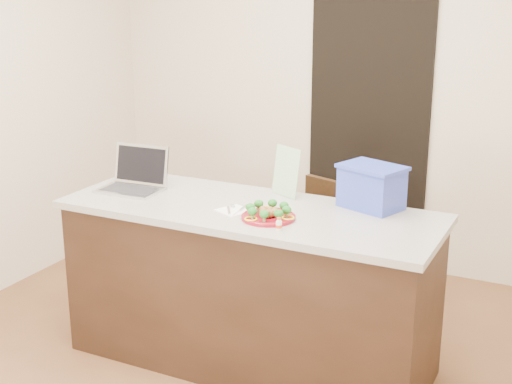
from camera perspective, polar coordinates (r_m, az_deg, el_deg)
The scene contains 16 objects.
ground at distance 4.01m, azimuth -2.16°, elevation -14.89°, with size 4.00×4.00×0.00m, color brown.
room_shell at distance 3.45m, azimuth -2.46°, elevation 8.72°, with size 4.00×4.00×4.00m.
doorway at distance 5.32m, azimuth 8.94°, elevation 4.58°, with size 0.90×0.02×2.00m, color black.
island at distance 3.98m, azimuth -0.51°, elevation -7.53°, with size 2.06×0.76×0.92m.
plate at distance 3.64m, azimuth 1.00°, elevation -1.99°, with size 0.28×0.28×0.02m.
meatballs at distance 3.63m, azimuth 1.06°, elevation -1.59°, with size 0.11×0.11×0.04m.
broccoli at distance 3.63m, azimuth 1.00°, elevation -1.33°, with size 0.24×0.24×0.04m.
pepper_rings at distance 3.64m, azimuth 1.00°, elevation -1.84°, with size 0.23×0.26×0.01m.
napkin at distance 3.76m, azimuth -1.78°, elevation -1.50°, with size 0.15×0.15×0.01m, color white.
fork at distance 3.78m, azimuth -1.96°, elevation -1.32°, with size 0.08×0.17×0.00m.
knife at distance 3.73m, azimuth -1.50°, elevation -1.54°, with size 0.03×0.19×0.01m.
yogurt_bottle at distance 3.48m, azimuth 1.84°, elevation -2.65°, with size 0.03×0.03×0.06m.
laptop at distance 4.20m, azimuth -9.62°, elevation 1.14°, with size 0.36×0.29×0.25m.
leaflet at distance 4.00m, azimuth 2.43°, elevation 1.64°, with size 0.20×0.00×0.28m, color white.
blue_box at distance 3.83m, azimuth 9.23°, elevation 0.43°, with size 0.39×0.33×0.23m.
chair at distance 4.45m, azimuth 5.51°, elevation -4.23°, with size 0.51×0.52×0.91m.
Camera 1 is at (1.65, -2.99, 2.10)m, focal length 50.00 mm.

